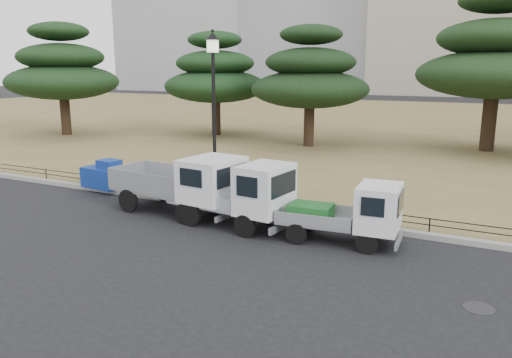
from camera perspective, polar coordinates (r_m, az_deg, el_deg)
The scene contains 14 objects.
ground at distance 13.78m, azimuth -3.78°, elevation -6.91°, with size 220.00×220.00×0.00m, color black.
lawn at distance 42.53m, azimuth 17.74°, elevation 5.92°, with size 120.00×56.00×0.15m, color olive.
curb at distance 15.94m, azimuth 0.97°, elevation -3.86°, with size 120.00×0.25×0.16m, color gray.
truck_large at distance 15.96m, azimuth -8.35°, elevation -0.27°, with size 4.61×2.22×1.94m.
truck_kei_front at distance 14.63m, azimuth -2.02°, elevation -1.76°, with size 3.82×1.94×1.95m.
truck_kei_rear at distance 13.48m, azimuth 10.51°, elevation -3.85°, with size 3.27×1.59×1.66m.
street_lamp at distance 16.53m, azimuth -4.88°, elevation 10.14°, with size 0.50×0.50×5.55m.
pipe_fence at distance 15.97m, azimuth 1.21°, elevation -2.49°, with size 38.00×0.04×0.40m.
tarp_pile at distance 19.84m, azimuth -16.68°, elevation 0.39°, with size 1.75×1.37×1.08m.
manhole at distance 10.97m, azimuth 24.10°, elevation -13.32°, with size 0.60×0.60×0.01m, color #2D2D30.
pine_west_far at distance 36.08m, azimuth -21.31°, elevation 11.46°, with size 7.29×7.29×7.36m.
pine_west_near at distance 33.78m, azimuth -4.67°, elevation 11.67°, with size 6.79×6.79×6.79m.
pine_center_left at distance 28.90m, azimuth 6.20°, elevation 11.51°, with size 6.69×6.69×6.80m.
pine_center_right at distance 29.81m, azimuth 25.68°, elevation 12.36°, with size 8.04×8.04×8.53m.
Camera 1 is at (6.65, -11.16, 4.60)m, focal length 35.00 mm.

